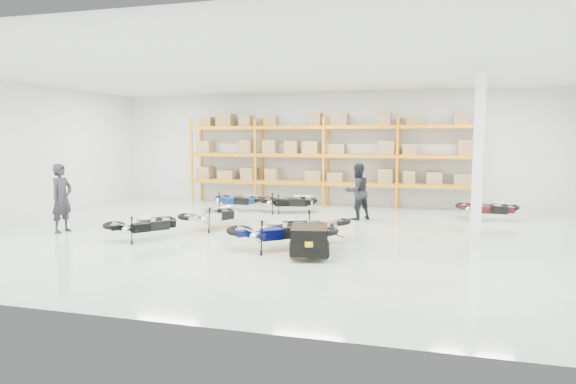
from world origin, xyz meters
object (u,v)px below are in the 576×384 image
(trailer, at_px, (309,240))
(moto_back_d, at_px, (487,205))
(moto_blue_centre, at_px, (274,226))
(moto_black_far_left, at_px, (143,221))
(person_left, at_px, (62,198))
(moto_touring_right, at_px, (324,223))
(moto_back_a, at_px, (237,197))
(person_back, at_px, (357,192))
(moto_back_b, at_px, (292,199))
(moto_silver_left, at_px, (212,212))
(moto_back_c, at_px, (287,198))

(trailer, relative_size, moto_back_d, 1.02)
(moto_blue_centre, bearing_deg, moto_black_far_left, 47.15)
(person_left, bearing_deg, moto_blue_centre, -90.88)
(person_left, bearing_deg, moto_touring_right, -83.33)
(moto_back_a, relative_size, person_back, 0.91)
(person_back, bearing_deg, moto_back_d, 150.78)
(moto_back_d, relative_size, person_back, 0.92)
(moto_black_far_left, distance_m, moto_back_d, 10.86)
(moto_back_a, xyz_separation_m, person_back, (4.63, -0.93, 0.41))
(moto_blue_centre, distance_m, person_left, 6.56)
(moto_back_b, bearing_deg, person_back, -124.70)
(moto_back_d, xyz_separation_m, person_back, (-4.13, -0.99, 0.41))
(moto_silver_left, relative_size, moto_black_far_left, 1.01)
(moto_back_b, bearing_deg, moto_back_a, 78.96)
(trailer, xyz_separation_m, moto_back_b, (-2.29, 6.83, 0.08))
(moto_blue_centre, distance_m, moto_back_c, 6.12)
(moto_touring_right, height_order, trailer, moto_touring_right)
(moto_blue_centre, height_order, person_back, person_back)
(moto_touring_right, bearing_deg, trailer, -88.02)
(trailer, distance_m, moto_back_a, 8.06)
(moto_back_c, bearing_deg, person_back, -120.16)
(moto_black_far_left, distance_m, moto_back_a, 5.91)
(moto_silver_left, distance_m, moto_back_a, 3.98)
(trailer, distance_m, person_left, 7.69)
(moto_touring_right, bearing_deg, person_back, 88.93)
(person_back, bearing_deg, moto_black_far_left, 2.55)
(moto_black_far_left, bearing_deg, person_left, 31.16)
(moto_back_b, bearing_deg, moto_blue_centre, 178.45)
(moto_black_far_left, distance_m, trailer, 4.79)
(trailer, distance_m, person_back, 5.85)
(moto_blue_centre, distance_m, moto_touring_right, 1.39)
(moto_black_far_left, relative_size, moto_back_c, 0.95)
(moto_silver_left, bearing_deg, moto_back_a, -52.82)
(moto_touring_right, distance_m, person_left, 7.59)
(moto_back_c, bearing_deg, trailer, -172.79)
(moto_touring_right, height_order, moto_back_a, moto_touring_right)
(moto_black_far_left, bearing_deg, moto_back_b, -73.36)
(moto_silver_left, height_order, trailer, moto_silver_left)
(moto_black_far_left, bearing_deg, trailer, -151.54)
(moto_blue_centre, bearing_deg, moto_silver_left, 10.20)
(moto_back_a, bearing_deg, person_left, 155.71)
(moto_black_far_left, relative_size, moto_touring_right, 0.92)
(trailer, xyz_separation_m, person_left, (-7.57, 1.23, 0.57))
(moto_touring_right, xyz_separation_m, person_back, (0.23, 4.23, 0.37))
(moto_back_b, bearing_deg, person_left, 123.62)
(moto_silver_left, xyz_separation_m, moto_back_d, (8.02, 3.97, -0.00))
(moto_black_far_left, bearing_deg, moto_back_a, -54.29)
(moto_black_far_left, distance_m, person_left, 2.92)
(moto_silver_left, bearing_deg, moto_back_c, -81.80)
(moto_back_b, height_order, moto_back_d, moto_back_d)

